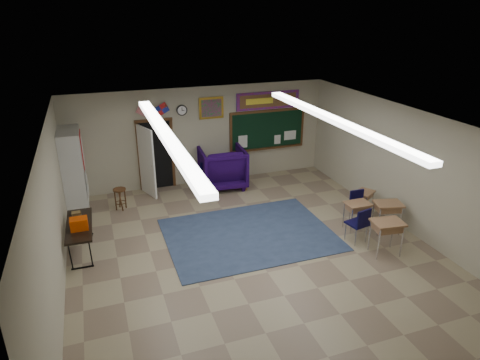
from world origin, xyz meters
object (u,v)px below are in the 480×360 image
object	(u,v)px
wingback_armchair	(222,167)
folding_table	(81,237)
student_desk_front_left	(357,214)
wooden_stool	(120,199)
student_desk_front_right	(364,201)

from	to	relation	value
wingback_armchair	folding_table	bearing A→B (deg)	35.75
student_desk_front_left	wooden_stool	bearing A→B (deg)	151.22
wingback_armchair	folding_table	xyz separation A→B (m)	(-4.14, -2.56, -0.25)
folding_table	wooden_stool	xyz separation A→B (m)	(1.03, 1.95, -0.06)
wingback_armchair	student_desk_front_right	world-z (taller)	wingback_armchair
student_desk_front_right	wingback_armchair	bearing A→B (deg)	102.62
folding_table	student_desk_front_left	bearing A→B (deg)	-9.06
wingback_armchair	student_desk_front_right	xyz separation A→B (m)	(3.00, -3.06, -0.27)
folding_table	wingback_armchair	bearing A→B (deg)	33.01
student_desk_front_left	student_desk_front_right	world-z (taller)	student_desk_front_left
wingback_armchair	student_desk_front_right	distance (m)	4.29
student_desk_front_left	folding_table	bearing A→B (deg)	170.79
student_desk_front_left	folding_table	size ratio (longest dim) A/B	0.43
folding_table	wooden_stool	world-z (taller)	folding_table
student_desk_front_left	wingback_armchair	bearing A→B (deg)	123.00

